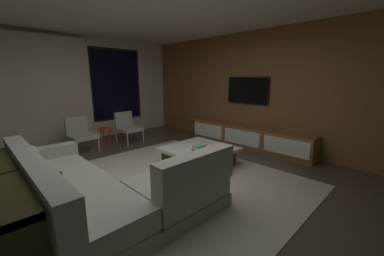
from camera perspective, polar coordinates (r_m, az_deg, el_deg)
floor at (r=3.72m, az=-9.47°, el=-13.91°), size 9.20×9.20×0.00m
back_wall_with_window at (r=6.64m, az=-28.96°, el=8.25°), size 6.60×0.30×2.70m
media_wall at (r=5.68m, az=16.38°, el=8.92°), size 0.12×7.80×2.70m
area_rug at (r=3.84m, az=-4.21°, el=-12.82°), size 3.20×3.80×0.01m
sectional_couch at (r=3.08m, az=-22.07°, el=-14.50°), size 1.98×2.50×0.82m
coffee_table at (r=4.37m, az=1.70°, el=-7.02°), size 1.16×1.16×0.36m
book_stack_on_coffee_table at (r=4.17m, az=2.00°, el=-4.94°), size 0.29×0.19×0.08m
accent_chair_near_window at (r=6.15m, az=-15.78°, el=0.55°), size 0.59×0.61×0.78m
accent_chair_by_curtain at (r=5.72m, az=-26.03°, el=-1.09°), size 0.59×0.61×0.78m
side_stool at (r=5.93m, az=-20.87°, el=-0.81°), size 0.32×0.32×0.46m
media_console at (r=5.62m, az=13.81°, el=-2.33°), size 0.46×3.10×0.52m
mounted_tv at (r=5.71m, az=13.63°, el=9.08°), size 0.05×1.09×0.63m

